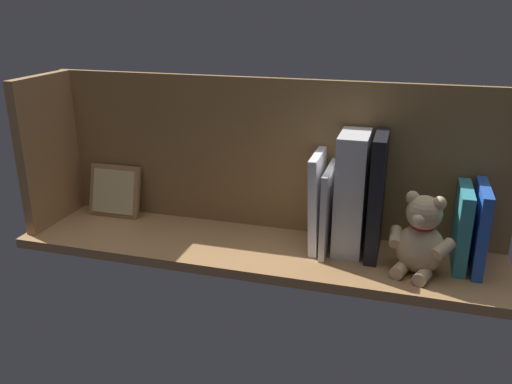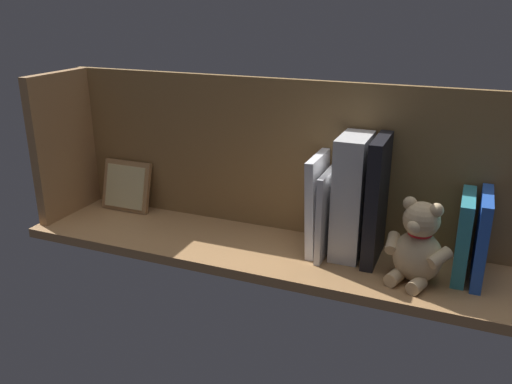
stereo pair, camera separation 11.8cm
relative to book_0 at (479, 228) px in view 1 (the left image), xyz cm
name	(u,v)px [view 1 (the left image)]	position (x,y,z in cm)	size (l,w,h in cm)	color
ground_plane	(256,248)	(47.10, 2.55, -9.98)	(109.98, 26.73, 2.20)	#A87A4C
shelf_back_panel	(269,155)	(47.10, -8.56, 9.31)	(109.98, 1.50, 36.37)	olive
shelf_side_divider	(49,150)	(100.09, 2.55, 9.31)	(2.40, 20.73, 36.37)	#A87A4C
book_0	(479,228)	(0.00, 0.00, 0.00)	(2.10, 14.82, 17.76)	blue
book_1	(462,227)	(3.33, -0.40, -0.39)	(2.56, 14.02, 16.98)	teal
teddy_bear	(421,238)	(11.36, 5.81, -1.36)	(13.09, 12.99, 17.08)	#D1B284
book_2	(377,196)	(21.01, -0.49, 4.60)	(2.71, 13.85, 26.96)	black
dictionary_thick_white	(352,193)	(26.47, -1.08, 4.46)	(6.22, 12.46, 26.69)	silver
book_3	(328,209)	(31.23, 0.11, 0.67)	(1.30, 15.04, 19.10)	silver
book_4	(317,201)	(33.80, -0.74, 1.97)	(1.85, 13.35, 21.69)	silver
picture_frame_leaning	(115,191)	(87.34, -4.67, -2.45)	(13.83, 4.80, 13.18)	#A87A4C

